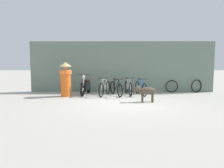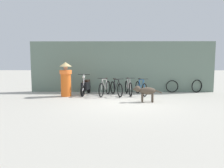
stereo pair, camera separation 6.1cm
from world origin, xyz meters
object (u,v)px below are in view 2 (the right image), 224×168
(bicycle_1, at_px, (116,88))
(spare_tire_right, at_px, (172,86))
(bicycle_0, at_px, (105,88))
(stray_dog, at_px, (145,91))
(person_in_robes, at_px, (66,78))
(motorcycle, at_px, (86,86))
(bicycle_2, at_px, (128,88))
(bicycle_3, at_px, (141,88))
(spare_tire_left, at_px, (197,86))

(bicycle_1, xyz_separation_m, spare_tire_right, (2.96, 1.06, -0.02))
(bicycle_0, relative_size, stray_dog, 1.40)
(person_in_robes, bearing_deg, motorcycle, -119.23)
(bicycle_0, height_order, spare_tire_right, bicycle_0)
(bicycle_2, relative_size, person_in_robes, 1.01)
(bicycle_3, xyz_separation_m, spare_tire_right, (1.75, 0.87, -0.02))
(person_in_robes, bearing_deg, stray_dog, -169.71)
(bicycle_3, relative_size, spare_tire_left, 2.32)
(bicycle_3, height_order, motorcycle, motorcycle)
(person_in_robes, xyz_separation_m, spare_tire_left, (6.64, 1.29, -0.50))
(bicycle_1, distance_m, spare_tire_right, 3.15)
(spare_tire_left, relative_size, spare_tire_right, 1.05)
(bicycle_0, bearing_deg, bicycle_3, 111.90)
(motorcycle, relative_size, person_in_robes, 1.09)
(bicycle_1, relative_size, bicycle_3, 1.01)
(bicycle_3, height_order, person_in_robes, person_in_robes)
(bicycle_1, relative_size, person_in_robes, 1.00)
(bicycle_1, height_order, spare_tire_right, bicycle_1)
(bicycle_1, bearing_deg, stray_dog, 16.27)
(bicycle_2, height_order, person_in_robes, person_in_robes)
(bicycle_2, bearing_deg, motorcycle, -98.08)
(bicycle_0, relative_size, motorcycle, 0.94)
(spare_tire_left, bearing_deg, motorcycle, -171.97)
(bicycle_0, distance_m, person_in_robes, 1.90)
(bicycle_2, xyz_separation_m, stray_dog, (0.57, -1.88, 0.10))
(bicycle_2, xyz_separation_m, spare_tire_left, (3.66, 0.82, -0.01))
(bicycle_2, relative_size, spare_tire_left, 2.37)
(spare_tire_right, bearing_deg, bicycle_1, -160.41)
(bicycle_2, xyz_separation_m, bicycle_3, (0.61, -0.04, -0.01))
(motorcycle, distance_m, person_in_robes, 1.08)
(person_in_robes, height_order, spare_tire_left, person_in_robes)
(bicycle_0, distance_m, motorcycle, 0.98)
(bicycle_3, relative_size, person_in_robes, 0.99)
(bicycle_1, relative_size, spare_tire_right, 2.47)
(spare_tire_right, bearing_deg, motorcycle, -169.61)
(spare_tire_right, bearing_deg, stray_dog, -123.47)
(bicycle_1, distance_m, bicycle_2, 0.65)
(bicycle_3, xyz_separation_m, spare_tire_left, (3.05, 0.86, 0.00))
(motorcycle, height_order, spare_tire_left, motorcycle)
(bicycle_1, height_order, bicycle_3, bicycle_1)
(stray_dog, height_order, spare_tire_right, stray_dog)
(motorcycle, height_order, stray_dog, motorcycle)
(bicycle_0, height_order, stray_dog, bicycle_0)
(bicycle_0, xyz_separation_m, stray_dog, (1.72, -1.66, 0.10))
(motorcycle, bearing_deg, bicycle_2, 96.64)
(spare_tire_left, distance_m, spare_tire_right, 1.30)
(bicycle_1, height_order, bicycle_2, bicycle_2)
(bicycle_2, height_order, spare_tire_left, bicycle_2)
(person_in_robes, height_order, spare_tire_right, person_in_robes)
(bicycle_2, relative_size, spare_tire_right, 2.49)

